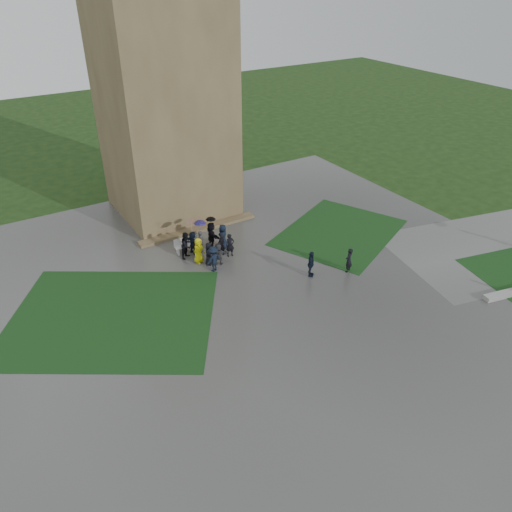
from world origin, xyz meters
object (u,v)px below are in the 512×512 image
tower (163,92)px  pedestrian_near (349,260)px  bench (187,245)px  pedestrian_mid (311,264)px

tower → pedestrian_near: size_ratio=10.97×
tower → pedestrian_near: (5.61, -14.30, -8.16)m
tower → bench: size_ratio=10.32×
tower → pedestrian_mid: tower is taller
tower → pedestrian_near: 17.39m
tower → bench: tower is taller
pedestrian_near → bench: bearing=-68.7°
bench → pedestrian_mid: (5.25, -6.73, 0.34)m
pedestrian_mid → bench: bearing=84.3°
bench → pedestrian_mid: 8.54m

